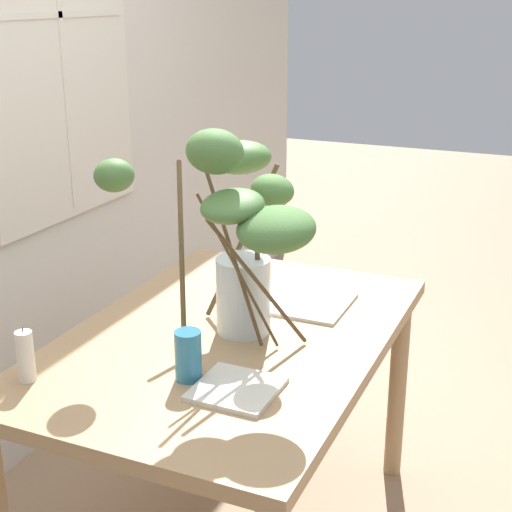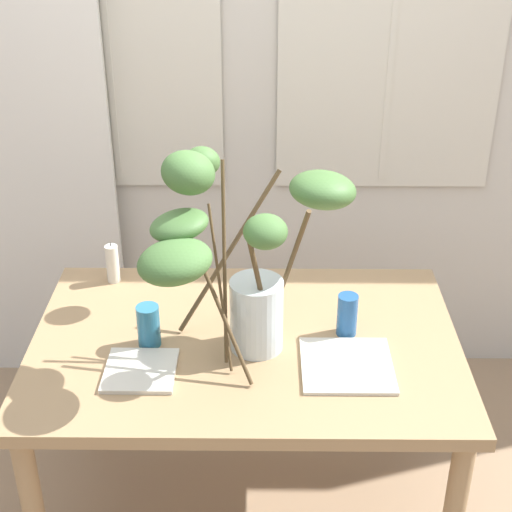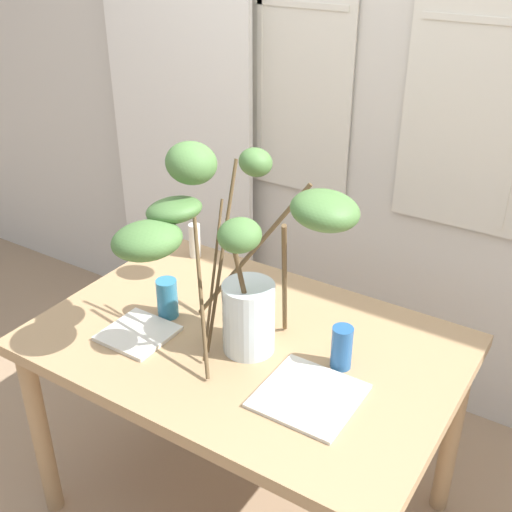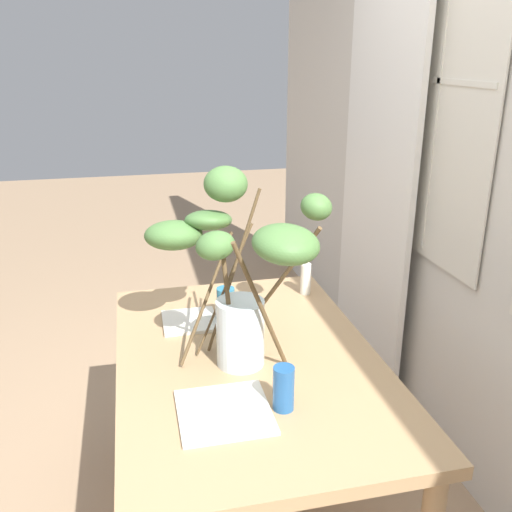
{
  "view_description": "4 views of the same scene",
  "coord_description": "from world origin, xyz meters",
  "px_view_note": "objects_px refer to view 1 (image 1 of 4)",
  "views": [
    {
      "loc": [
        -1.87,
        -0.91,
        1.75
      ],
      "look_at": [
        -0.0,
        -0.09,
        1.04
      ],
      "focal_mm": 53.22,
      "sensor_mm": 36.0,
      "label": 1
    },
    {
      "loc": [
        0.05,
        -2.01,
        2.18
      ],
      "look_at": [
        0.03,
        0.01,
        1.07
      ],
      "focal_mm": 54.29,
      "sensor_mm": 36.0,
      "label": 2
    },
    {
      "loc": [
        0.95,
        -1.42,
        2.01
      ],
      "look_at": [
        0.09,
        -0.08,
        1.15
      ],
      "focal_mm": 45.26,
      "sensor_mm": 36.0,
      "label": 3
    },
    {
      "loc": [
        1.69,
        -0.36,
        1.78
      ],
      "look_at": [
        0.07,
        0.01,
        1.18
      ],
      "focal_mm": 39.31,
      "sensor_mm": 36.0,
      "label": 4
    }
  ],
  "objects_px": {
    "vase_with_branches": "(239,226)",
    "drinking_glass_blue_left": "(188,356)",
    "plate_square_left": "(237,389)",
    "pillar_candle": "(26,356)",
    "drinking_glass_blue_right": "(259,275)",
    "dining_table": "(229,361)",
    "plate_square_right": "(307,303)"
  },
  "relations": [
    {
      "from": "vase_with_branches",
      "to": "plate_square_left",
      "type": "xyz_separation_m",
      "value": [
        -0.29,
        -0.13,
        -0.34
      ]
    },
    {
      "from": "plate_square_left",
      "to": "plate_square_right",
      "type": "distance_m",
      "value": 0.62
    },
    {
      "from": "plate_square_left",
      "to": "vase_with_branches",
      "type": "bearing_deg",
      "value": 23.26
    },
    {
      "from": "vase_with_branches",
      "to": "plate_square_left",
      "type": "relative_size",
      "value": 3.49
    },
    {
      "from": "pillar_candle",
      "to": "drinking_glass_blue_left",
      "type": "bearing_deg",
      "value": -65.29
    },
    {
      "from": "vase_with_branches",
      "to": "pillar_candle",
      "type": "bearing_deg",
      "value": 138.55
    },
    {
      "from": "drinking_glass_blue_right",
      "to": "pillar_candle",
      "type": "bearing_deg",
      "value": 158.03
    },
    {
      "from": "plate_square_right",
      "to": "pillar_candle",
      "type": "height_order",
      "value": "pillar_candle"
    },
    {
      "from": "dining_table",
      "to": "vase_with_branches",
      "type": "bearing_deg",
      "value": -109.54
    },
    {
      "from": "vase_with_branches",
      "to": "plate_square_right",
      "type": "xyz_separation_m",
      "value": [
        0.32,
        -0.09,
        -0.34
      ]
    },
    {
      "from": "plate_square_left",
      "to": "plate_square_right",
      "type": "xyz_separation_m",
      "value": [
        0.62,
        0.03,
        -0.0
      ]
    },
    {
      "from": "vase_with_branches",
      "to": "pillar_candle",
      "type": "distance_m",
      "value": 0.67
    },
    {
      "from": "vase_with_branches",
      "to": "drinking_glass_blue_right",
      "type": "distance_m",
      "value": 0.45
    },
    {
      "from": "vase_with_branches",
      "to": "drinking_glass_blue_left",
      "type": "relative_size",
      "value": 5.33
    },
    {
      "from": "drinking_glass_blue_right",
      "to": "pillar_candle",
      "type": "relative_size",
      "value": 0.92
    },
    {
      "from": "vase_with_branches",
      "to": "drinking_glass_blue_right",
      "type": "height_order",
      "value": "vase_with_branches"
    },
    {
      "from": "plate_square_right",
      "to": "plate_square_left",
      "type": "bearing_deg",
      "value": -176.99
    },
    {
      "from": "plate_square_left",
      "to": "pillar_candle",
      "type": "xyz_separation_m",
      "value": [
        -0.17,
        0.53,
        0.06
      ]
    },
    {
      "from": "plate_square_left",
      "to": "pillar_candle",
      "type": "height_order",
      "value": "pillar_candle"
    },
    {
      "from": "plate_square_left",
      "to": "pillar_candle",
      "type": "bearing_deg",
      "value": 107.61
    },
    {
      "from": "drinking_glass_blue_right",
      "to": "pillar_candle",
      "type": "distance_m",
      "value": 0.86
    },
    {
      "from": "dining_table",
      "to": "plate_square_right",
      "type": "distance_m",
      "value": 0.35
    },
    {
      "from": "plate_square_left",
      "to": "plate_square_right",
      "type": "relative_size",
      "value": 0.77
    },
    {
      "from": "vase_with_branches",
      "to": "pillar_candle",
      "type": "height_order",
      "value": "vase_with_branches"
    },
    {
      "from": "vase_with_branches",
      "to": "drinking_glass_blue_left",
      "type": "xyz_separation_m",
      "value": [
        -0.28,
        0.02,
        -0.28
      ]
    },
    {
      "from": "vase_with_branches",
      "to": "drinking_glass_blue_left",
      "type": "distance_m",
      "value": 0.4
    },
    {
      "from": "dining_table",
      "to": "vase_with_branches",
      "type": "relative_size",
      "value": 1.84
    },
    {
      "from": "dining_table",
      "to": "drinking_glass_blue_left",
      "type": "bearing_deg",
      "value": -174.9
    },
    {
      "from": "drinking_glass_blue_left",
      "to": "plate_square_right",
      "type": "distance_m",
      "value": 0.62
    },
    {
      "from": "drinking_glass_blue_left",
      "to": "drinking_glass_blue_right",
      "type": "bearing_deg",
      "value": 6.03
    },
    {
      "from": "drinking_glass_blue_right",
      "to": "vase_with_branches",
      "type": "bearing_deg",
      "value": -165.94
    },
    {
      "from": "drinking_glass_blue_left",
      "to": "drinking_glass_blue_right",
      "type": "height_order",
      "value": "drinking_glass_blue_right"
    }
  ]
}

